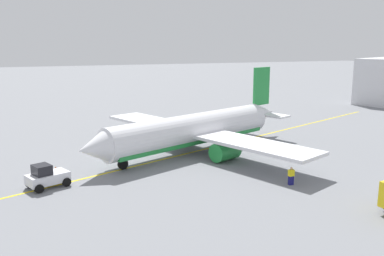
# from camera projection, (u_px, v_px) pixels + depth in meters

# --- Properties ---
(ground_plane) EXTENTS (400.00, 400.00, 0.00)m
(ground_plane) POSITION_uv_depth(u_px,v_px,m) (192.00, 152.00, 50.15)
(ground_plane) COLOR slate
(airplane) EXTENTS (30.03, 31.43, 9.66)m
(airplane) POSITION_uv_depth(u_px,v_px,m) (195.00, 130.00, 49.94)
(airplane) COLOR white
(airplane) RESTS_ON ground
(pushback_tug) EXTENTS (4.09, 3.42, 2.20)m
(pushback_tug) POSITION_uv_depth(u_px,v_px,m) (47.00, 177.00, 37.88)
(pushback_tug) COLOR silver
(pushback_tug) RESTS_ON ground
(refueling_worker) EXTENTS (0.53, 0.38, 1.71)m
(refueling_worker) POSITION_uv_depth(u_px,v_px,m) (291.00, 176.00, 38.58)
(refueling_worker) COLOR navy
(refueling_worker) RESTS_ON ground
(safety_cone_nose) EXTENTS (0.50, 0.50, 0.56)m
(safety_cone_nose) POSITION_uv_depth(u_px,v_px,m) (56.00, 169.00, 42.63)
(safety_cone_nose) COLOR #F2590F
(safety_cone_nose) RESTS_ON ground
(taxi_line_marking) EXTENTS (81.41, 33.13, 0.01)m
(taxi_line_marking) POSITION_uv_depth(u_px,v_px,m) (192.00, 152.00, 50.15)
(taxi_line_marking) COLOR yellow
(taxi_line_marking) RESTS_ON ground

